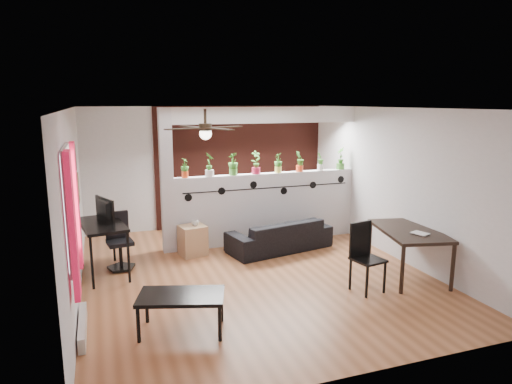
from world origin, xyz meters
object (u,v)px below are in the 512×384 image
at_px(cube_shelf, 193,240).
at_px(potted_plant_6, 320,161).
at_px(potted_plant_1, 209,164).
at_px(folding_chair, 364,250).
at_px(potted_plant_5, 300,161).
at_px(sofa, 279,235).
at_px(potted_plant_7, 341,158).
at_px(office_chair, 119,245).
at_px(potted_plant_4, 278,162).
at_px(potted_plant_2, 233,163).
at_px(computer_desk, 102,228).
at_px(cup, 195,223).
at_px(ceiling_fan, 205,130).
at_px(potted_plant_3, 256,162).
at_px(dining_table, 409,234).
at_px(potted_plant_0, 185,167).
at_px(coffee_table, 181,298).

bearing_deg(cube_shelf, potted_plant_6, -4.70).
distance_m(potted_plant_1, folding_chair, 3.27).
distance_m(potted_plant_5, potted_plant_6, 0.45).
bearing_deg(cube_shelf, sofa, -20.22).
height_order(potted_plant_7, office_chair, potted_plant_7).
bearing_deg(potted_plant_7, potted_plant_4, -180.00).
distance_m(potted_plant_2, potted_plant_7, 2.26).
relative_size(potted_plant_6, folding_chair, 0.36).
bearing_deg(computer_desk, cup, 15.92).
height_order(potted_plant_5, potted_plant_7, potted_plant_7).
xyz_separation_m(ceiling_fan, sofa, (1.63, 1.23, -2.04)).
bearing_deg(office_chair, potted_plant_2, 16.20).
distance_m(potted_plant_3, dining_table, 3.08).
distance_m(potted_plant_0, potted_plant_6, 2.71).
bearing_deg(office_chair, potted_plant_3, 13.48).
bearing_deg(potted_plant_1, potted_plant_0, 180.00).
bearing_deg(potted_plant_3, potted_plant_6, 0.00).
bearing_deg(potted_plant_7, cube_shelf, -173.78).
relative_size(ceiling_fan, coffee_table, 1.06).
bearing_deg(folding_chair, computer_desk, 152.26).
distance_m(potted_plant_0, potted_plant_7, 3.16).
xyz_separation_m(office_chair, dining_table, (4.25, -1.80, 0.27)).
bearing_deg(cup, computer_desk, -164.08).
bearing_deg(coffee_table, potted_plant_1, 70.25).
bearing_deg(potted_plant_3, coffee_table, -123.30).
bearing_deg(folding_chair, potted_plant_2, 113.94).
bearing_deg(cup, coffee_table, -105.12).
relative_size(potted_plant_1, potted_plant_7, 0.98).
xyz_separation_m(potted_plant_1, cup, (-0.36, -0.34, -1.00)).
relative_size(potted_plant_3, cube_shelf, 0.82).
bearing_deg(potted_plant_6, potted_plant_4, -180.00).
relative_size(potted_plant_0, potted_plant_7, 0.79).
xyz_separation_m(sofa, cube_shelf, (-1.57, 0.23, -0.00)).
distance_m(potted_plant_6, dining_table, 2.59).
distance_m(potted_plant_1, sofa, 1.84).
height_order(ceiling_fan, potted_plant_7, ceiling_fan).
xyz_separation_m(potted_plant_3, office_chair, (-2.58, -0.62, -1.18)).
xyz_separation_m(ceiling_fan, potted_plant_0, (0.02, 1.80, -0.77)).
relative_size(potted_plant_0, potted_plant_6, 1.00).
xyz_separation_m(potted_plant_3, coffee_table, (-1.99, -3.03, -1.16)).
bearing_deg(potted_plant_5, dining_table, -72.30).
height_order(potted_plant_3, cube_shelf, potted_plant_3).
xyz_separation_m(potted_plant_0, cube_shelf, (0.04, -0.34, -1.27)).
distance_m(sofa, office_chair, 2.84).
height_order(potted_plant_7, cup, potted_plant_7).
relative_size(potted_plant_5, office_chair, 0.43).
distance_m(dining_table, coffee_table, 3.73).
height_order(potted_plant_7, coffee_table, potted_plant_7).
relative_size(folding_chair, coffee_table, 0.89).
bearing_deg(potted_plant_5, cube_shelf, -171.28).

